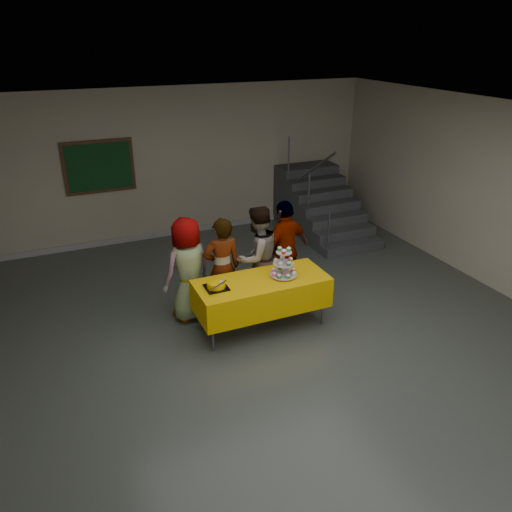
{
  "coord_description": "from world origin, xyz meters",
  "views": [
    {
      "loc": [
        -2.58,
        -4.68,
        3.95
      ],
      "look_at": [
        -0.04,
        1.17,
        1.05
      ],
      "focal_mm": 35.0,
      "sensor_mm": 36.0,
      "label": 1
    }
  ],
  "objects": [
    {
      "name": "room_shell",
      "position": [
        0.0,
        0.02,
        2.13
      ],
      "size": [
        10.0,
        10.04,
        3.02
      ],
      "color": "#4C514C",
      "rests_on": "ground"
    },
    {
      "name": "bake_table",
      "position": [
        -0.04,
        0.97,
        0.56
      ],
      "size": [
        1.88,
        0.78,
        0.77
      ],
      "color": "#595960",
      "rests_on": "ground"
    },
    {
      "name": "cupcake_stand",
      "position": [
        0.29,
        0.95,
        0.93
      ],
      "size": [
        0.38,
        0.38,
        0.44
      ],
      "color": "silver",
      "rests_on": "bake_table"
    },
    {
      "name": "bear_cake",
      "position": [
        -0.7,
        0.99,
        0.83
      ],
      "size": [
        0.32,
        0.36,
        0.12
      ],
      "color": "black",
      "rests_on": "bake_table"
    },
    {
      "name": "schoolchild_a",
      "position": [
        -0.89,
        1.68,
        0.78
      ],
      "size": [
        0.89,
        0.72,
        1.57
      ],
      "primitive_type": "imported",
      "rotation": [
        0.0,
        0.0,
        3.47
      ],
      "color": "slate",
      "rests_on": "ground"
    },
    {
      "name": "schoolchild_b",
      "position": [
        -0.42,
        1.54,
        0.77
      ],
      "size": [
        0.58,
        0.39,
        1.55
      ],
      "primitive_type": "imported",
      "rotation": [
        0.0,
        0.0,
        3.1
      ],
      "color": "slate",
      "rests_on": "ground"
    },
    {
      "name": "schoolchild_c",
      "position": [
        0.18,
        1.62,
        0.81
      ],
      "size": [
        0.94,
        0.82,
        1.61
      ],
      "primitive_type": "imported",
      "rotation": [
        0.0,
        0.0,
        3.46
      ],
      "color": "slate",
      "rests_on": "ground"
    },
    {
      "name": "schoolchild_d",
      "position": [
        0.68,
        1.68,
        0.81
      ],
      "size": [
        1.03,
        0.67,
        1.62
      ],
      "primitive_type": "imported",
      "rotation": [
        0.0,
        0.0,
        3.46
      ],
      "color": "slate",
      "rests_on": "ground"
    },
    {
      "name": "staircase",
      "position": [
        2.7,
        4.13,
        0.49
      ],
      "size": [
        1.3,
        2.4,
        2.04
      ],
      "color": "#424447",
      "rests_on": "ground"
    },
    {
      "name": "noticeboard",
      "position": [
        -1.61,
        4.96,
        1.6
      ],
      "size": [
        1.3,
        0.05,
        1.0
      ],
      "color": "#472B16",
      "rests_on": "ground"
    }
  ]
}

